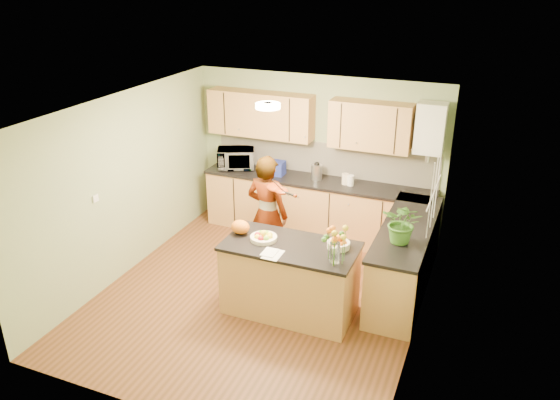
% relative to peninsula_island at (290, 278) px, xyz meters
% --- Properties ---
extents(floor, '(4.50, 4.50, 0.00)m').
position_rel_peninsula_island_xyz_m(floor, '(-0.48, 0.17, -0.46)').
color(floor, '#523217').
rests_on(floor, ground).
extents(ceiling, '(4.00, 4.50, 0.02)m').
position_rel_peninsula_island_xyz_m(ceiling, '(-0.48, 0.17, 2.04)').
color(ceiling, white).
rests_on(ceiling, wall_back).
extents(wall_back, '(4.00, 0.02, 2.50)m').
position_rel_peninsula_island_xyz_m(wall_back, '(-0.48, 2.42, 0.79)').
color(wall_back, '#9BAF7D').
rests_on(wall_back, floor).
extents(wall_front, '(4.00, 0.02, 2.50)m').
position_rel_peninsula_island_xyz_m(wall_front, '(-0.48, -2.08, 0.79)').
color(wall_front, '#9BAF7D').
rests_on(wall_front, floor).
extents(wall_left, '(0.02, 4.50, 2.50)m').
position_rel_peninsula_island_xyz_m(wall_left, '(-2.48, 0.17, 0.79)').
color(wall_left, '#9BAF7D').
rests_on(wall_left, floor).
extents(wall_right, '(0.02, 4.50, 2.50)m').
position_rel_peninsula_island_xyz_m(wall_right, '(1.52, 0.17, 0.79)').
color(wall_right, '#9BAF7D').
rests_on(wall_right, floor).
extents(back_counter, '(3.64, 0.62, 0.94)m').
position_rel_peninsula_island_xyz_m(back_counter, '(-0.38, 2.12, 0.01)').
color(back_counter, '#B47A48').
rests_on(back_counter, floor).
extents(right_counter, '(0.62, 2.24, 0.94)m').
position_rel_peninsula_island_xyz_m(right_counter, '(1.22, 1.02, 0.01)').
color(right_counter, '#B47A48').
rests_on(right_counter, floor).
extents(splashback, '(3.60, 0.02, 0.52)m').
position_rel_peninsula_island_xyz_m(splashback, '(-0.38, 2.41, 0.74)').
color(splashback, silver).
rests_on(splashback, back_counter).
extents(upper_cabinets, '(3.20, 0.34, 0.70)m').
position_rel_peninsula_island_xyz_m(upper_cabinets, '(-0.66, 2.25, 1.39)').
color(upper_cabinets, '#B47A48').
rests_on(upper_cabinets, wall_back).
extents(boiler, '(0.40, 0.30, 0.86)m').
position_rel_peninsula_island_xyz_m(boiler, '(1.22, 2.26, 1.43)').
color(boiler, white).
rests_on(boiler, wall_back).
extents(window_right, '(0.01, 1.30, 1.05)m').
position_rel_peninsula_island_xyz_m(window_right, '(1.51, 0.77, 1.09)').
color(window_right, white).
rests_on(window_right, wall_right).
extents(light_switch, '(0.02, 0.09, 0.09)m').
position_rel_peninsula_island_xyz_m(light_switch, '(-2.47, -0.43, 0.84)').
color(light_switch, white).
rests_on(light_switch, wall_left).
extents(ceiling_lamp, '(0.30, 0.30, 0.07)m').
position_rel_peninsula_island_xyz_m(ceiling_lamp, '(-0.48, 0.47, 2.00)').
color(ceiling_lamp, '#FFEABF').
rests_on(ceiling_lamp, ceiling).
extents(peninsula_island, '(1.61, 0.83, 0.92)m').
position_rel_peninsula_island_xyz_m(peninsula_island, '(0.00, 0.00, 0.00)').
color(peninsula_island, '#B47A48').
rests_on(peninsula_island, floor).
extents(fruit_dish, '(0.33, 0.33, 0.11)m').
position_rel_peninsula_island_xyz_m(fruit_dish, '(-0.35, 0.00, 0.51)').
color(fruit_dish, '#F9E7C7').
rests_on(fruit_dish, peninsula_island).
extents(orange_bowl, '(0.27, 0.27, 0.16)m').
position_rel_peninsula_island_xyz_m(orange_bowl, '(0.55, 0.15, 0.53)').
color(orange_bowl, '#F9E7C7').
rests_on(orange_bowl, peninsula_island).
extents(flower_vase, '(0.28, 0.28, 0.52)m').
position_rel_peninsula_island_xyz_m(flower_vase, '(0.60, -0.18, 0.80)').
color(flower_vase, silver).
rests_on(flower_vase, peninsula_island).
extents(orange_bag, '(0.24, 0.21, 0.18)m').
position_rel_peninsula_island_xyz_m(orange_bag, '(-0.69, 0.05, 0.55)').
color(orange_bag, orange).
rests_on(orange_bag, peninsula_island).
extents(papers, '(0.20, 0.27, 0.01)m').
position_rel_peninsula_island_xyz_m(papers, '(-0.10, -0.30, 0.47)').
color(papers, white).
rests_on(papers, peninsula_island).
extents(violinist, '(0.66, 0.48, 1.69)m').
position_rel_peninsula_island_xyz_m(violinist, '(-0.67, 0.86, 0.38)').
color(violinist, '#DAA885').
rests_on(violinist, floor).
extents(violin, '(0.69, 0.60, 0.17)m').
position_rel_peninsula_island_xyz_m(violin, '(-0.47, 0.64, 0.89)').
color(violin, '#4C0F04').
rests_on(violin, violinist).
extents(microwave, '(0.70, 0.60, 0.32)m').
position_rel_peninsula_island_xyz_m(microwave, '(-1.79, 2.14, 0.64)').
color(microwave, white).
rests_on(microwave, back_counter).
extents(blue_box, '(0.28, 0.21, 0.22)m').
position_rel_peninsula_island_xyz_m(blue_box, '(-1.07, 2.10, 0.59)').
color(blue_box, navy).
rests_on(blue_box, back_counter).
extents(kettle, '(0.17, 0.17, 0.32)m').
position_rel_peninsula_island_xyz_m(kettle, '(-0.40, 2.16, 0.61)').
color(kettle, silver).
rests_on(kettle, back_counter).
extents(jar_cream, '(0.12, 0.12, 0.17)m').
position_rel_peninsula_island_xyz_m(jar_cream, '(0.07, 2.12, 0.56)').
color(jar_cream, '#F9E7C7').
rests_on(jar_cream, back_counter).
extents(jar_white, '(0.12, 0.12, 0.16)m').
position_rel_peninsula_island_xyz_m(jar_white, '(0.15, 2.10, 0.56)').
color(jar_white, white).
rests_on(jar_white, back_counter).
extents(potted_plant, '(0.50, 0.45, 0.52)m').
position_rel_peninsula_island_xyz_m(potted_plant, '(1.22, 0.54, 0.74)').
color(potted_plant, '#3E7727').
rests_on(potted_plant, right_counter).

